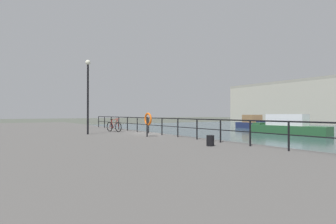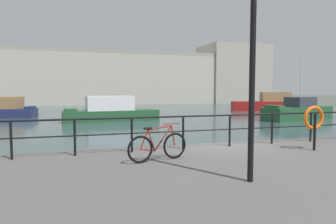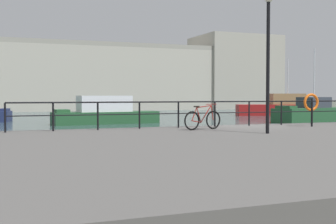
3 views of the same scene
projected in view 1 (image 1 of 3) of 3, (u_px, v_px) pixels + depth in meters
name	position (u px, v px, depth m)	size (l,w,h in m)	color
ground_plane	(158.00, 148.00, 17.69)	(240.00, 240.00, 0.00)	#4C5147
quay_promenade	(58.00, 148.00, 14.01)	(56.00, 13.00, 1.05)	#565451
moored_white_yacht	(287.00, 126.00, 29.90)	(8.91, 2.93, 2.33)	#23512D
moored_red_daysailer	(252.00, 123.00, 41.73)	(5.85, 3.47, 2.20)	navy
quay_railing	(155.00, 123.00, 16.59)	(21.56, 0.07, 1.08)	black
parked_bicycle	(114.00, 126.00, 18.87)	(1.73, 0.48, 0.98)	black
mooring_bollard	(210.00, 141.00, 10.52)	(0.32, 0.32, 0.44)	black
life_ring_stand	(148.00, 120.00, 14.70)	(0.75, 0.16, 1.40)	black
quay_lamp_post	(88.00, 87.00, 16.45)	(0.32, 0.32, 4.80)	black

